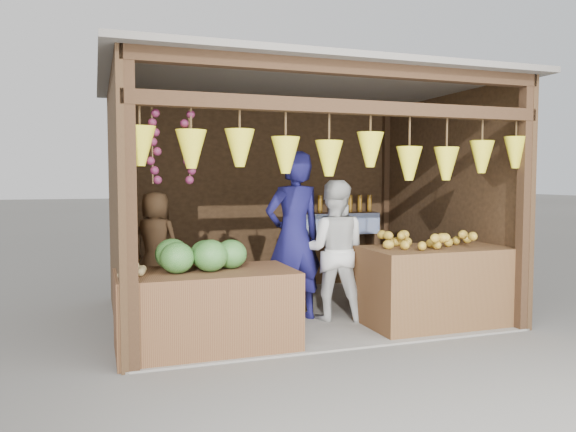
% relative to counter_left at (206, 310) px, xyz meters
% --- Properties ---
extents(ground, '(80.00, 80.00, 0.00)m').
position_rel_counter_left_xyz_m(ground, '(1.26, 1.03, -0.36)').
color(ground, '#514F49').
rests_on(ground, ground).
extents(stall_structure, '(4.30, 3.30, 2.66)m').
position_rel_counter_left_xyz_m(stall_structure, '(1.22, 0.99, 1.30)').
color(stall_structure, slate).
rests_on(stall_structure, ground).
extents(back_shelf, '(1.25, 0.32, 1.32)m').
position_rel_counter_left_xyz_m(back_shelf, '(2.31, 2.32, 0.51)').
color(back_shelf, '#382314').
rests_on(back_shelf, ground).
extents(counter_left, '(1.61, 0.85, 0.72)m').
position_rel_counter_left_xyz_m(counter_left, '(0.00, 0.00, 0.00)').
color(counter_left, '#4C2C19').
rests_on(counter_left, ground).
extents(counter_right, '(1.53, 0.85, 0.84)m').
position_rel_counter_left_xyz_m(counter_right, '(2.46, 0.06, 0.06)').
color(counter_right, '#4D2F19').
rests_on(counter_right, ground).
extents(stool, '(0.31, 0.31, 0.29)m').
position_rel_counter_left_xyz_m(stool, '(-0.32, 1.24, -0.22)').
color(stool, black).
rests_on(stool, ground).
extents(man_standing, '(0.74, 0.55, 1.85)m').
position_rel_counter_left_xyz_m(man_standing, '(1.09, 0.69, 0.56)').
color(man_standing, '#141347').
rests_on(man_standing, ground).
extents(woman_standing, '(0.93, 0.85, 1.55)m').
position_rel_counter_left_xyz_m(woman_standing, '(1.52, 0.60, 0.41)').
color(woman_standing, silver).
rests_on(woman_standing, ground).
extents(vendor_seated, '(0.66, 0.62, 1.13)m').
position_rel_counter_left_xyz_m(vendor_seated, '(-0.32, 1.24, 0.50)').
color(vendor_seated, brown).
rests_on(vendor_seated, stool).
extents(melon_pile, '(1.00, 0.50, 0.32)m').
position_rel_counter_left_xyz_m(melon_pile, '(-0.08, 0.04, 0.52)').
color(melon_pile, '#165416').
rests_on(melon_pile, counter_left).
extents(tanfruit_pile, '(0.34, 0.40, 0.13)m').
position_rel_counter_left_xyz_m(tanfruit_pile, '(-0.63, -0.04, 0.43)').
color(tanfruit_pile, '#9D7948').
rests_on(tanfruit_pile, counter_left).
extents(mango_pile, '(1.40, 0.64, 0.22)m').
position_rel_counter_left_xyz_m(mango_pile, '(2.49, 0.08, 0.58)').
color(mango_pile, orange).
rests_on(mango_pile, counter_right).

